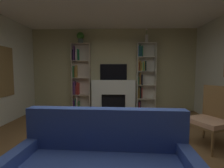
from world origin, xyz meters
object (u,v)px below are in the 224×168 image
at_px(tv, 113,72).
at_px(bookshelf_right, 144,77).
at_px(fireplace, 113,95).
at_px(bookshelf_left, 79,79).
at_px(potted_plant, 80,37).
at_px(armchair, 212,116).
at_px(vase_with_flowers, 147,38).

relative_size(tv, bookshelf_right, 0.40).
bearing_deg(bookshelf_right, fireplace, 179.70).
distance_m(bookshelf_left, potted_plant, 1.39).
bearing_deg(potted_plant, fireplace, 2.28).
xyz_separation_m(potted_plant, armchair, (2.96, -2.47, -1.95)).
bearing_deg(bookshelf_right, potted_plant, -178.97).
relative_size(fireplace, bookshelf_right, 0.68).
height_order(fireplace, armchair, armchair).
distance_m(bookshelf_right, potted_plant, 2.49).
xyz_separation_m(tv, bookshelf_right, (1.02, -0.08, -0.16)).
distance_m(fireplace, potted_plant, 2.23).
distance_m(fireplace, bookshelf_left, 1.29).
bearing_deg(tv, armchair, -54.17).
height_order(tv, bookshelf_left, bookshelf_left).
xyz_separation_m(tv, potted_plant, (-1.09, -0.12, 1.16)).
height_order(bookshelf_left, vase_with_flowers, vase_with_flowers).
bearing_deg(fireplace, potted_plant, -177.72).
xyz_separation_m(bookshelf_left, bookshelf_right, (2.19, -0.02, 0.07)).
height_order(tv, bookshelf_right, bookshelf_right).
bearing_deg(bookshelf_left, bookshelf_right, -0.44).
bearing_deg(armchair, bookshelf_right, 108.75).
distance_m(fireplace, tv, 0.79).
distance_m(fireplace, armchair, 3.13).
bearing_deg(armchair, tv, 125.83).
distance_m(tv, potted_plant, 1.60).
relative_size(bookshelf_left, bookshelf_right, 1.00).
xyz_separation_m(potted_plant, vase_with_flowers, (2.18, -0.00, -0.05)).
height_order(bookshelf_right, armchair, bookshelf_right).
height_order(bookshelf_right, potted_plant, potted_plant).
distance_m(bookshelf_left, bookshelf_right, 2.19).
height_order(tv, armchair, tv).
height_order(vase_with_flowers, armchair, vase_with_flowers).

